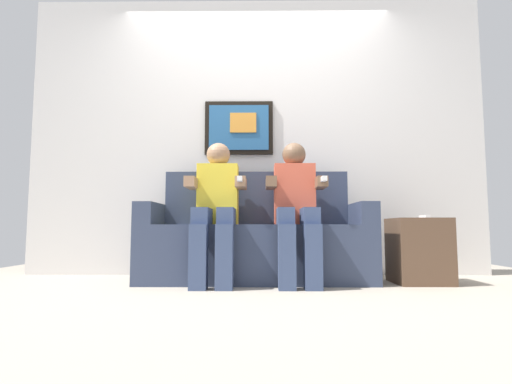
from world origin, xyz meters
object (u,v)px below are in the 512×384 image
person_on_right (296,204)px  side_table_right (419,251)px  couch (256,242)px  spare_remote_on_table (424,216)px  person_on_left (216,204)px

person_on_right → side_table_right: 1.02m
couch → spare_remote_on_table: (1.27, -0.21, 0.20)m
couch → person_on_left: (-0.31, -0.17, 0.29)m
side_table_right → person_on_left: bearing=-177.8°
spare_remote_on_table → couch: bearing=170.4°
person_on_right → person_on_left: bearing=180.0°
couch → side_table_right: size_ratio=3.64×
side_table_right → spare_remote_on_table: (0.01, -0.11, 0.26)m
person_on_left → spare_remote_on_table: person_on_left is taller
couch → person_on_right: (0.31, -0.17, 0.29)m
couch → person_on_left: 0.46m
person_on_right → side_table_right: bearing=3.7°
person_on_left → side_table_right: bearing=2.2°
person_on_left → side_table_right: 1.61m
couch → person_on_right: 0.46m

